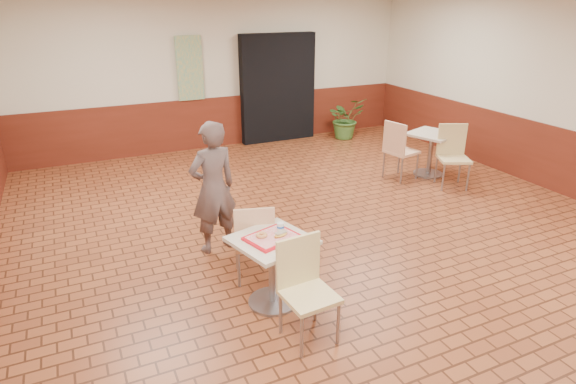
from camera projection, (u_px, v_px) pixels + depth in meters
name	position (u px, v px, depth m)	size (l,w,h in m)	color
room_shell	(357.00, 131.00, 5.25)	(8.01, 10.01, 3.01)	brown
wainscot_band	(352.00, 214.00, 5.63)	(8.00, 10.00, 1.00)	#551C10
corridor_doorway	(278.00, 88.00, 9.97)	(1.60, 0.22, 2.20)	black
promo_poster	(190.00, 68.00, 9.13)	(0.50, 0.03, 1.20)	gray
main_table	(272.00, 260.00, 4.67)	(0.68, 0.68, 0.72)	beige
chair_main_front	(305.00, 284.00, 4.21)	(0.47, 0.47, 0.94)	#DFC885
chair_main_back	(254.00, 239.00, 5.05)	(0.51, 0.51, 0.90)	#DAAE83
customer	(213.00, 188.00, 5.59)	(0.58, 0.38, 1.59)	brown
serving_tray	(272.00, 238.00, 4.57)	(0.47, 0.36, 0.03)	red
ring_donut	(262.00, 235.00, 4.55)	(0.11, 0.11, 0.04)	#C98349
long_john_donut	(281.00, 234.00, 4.56)	(0.15, 0.10, 0.04)	#E9BD44
paper_cup	(280.00, 227.00, 4.65)	(0.07, 0.07, 0.09)	silver
second_table	(431.00, 147.00, 8.16)	(0.70, 0.70, 0.74)	#B5A591
chair_second_left	(399.00, 148.00, 7.94)	(0.54, 0.54, 0.99)	#E1AE87
chair_second_front	(453.00, 152.00, 7.70)	(0.61, 0.61, 0.99)	#D4BC7F
potted_plant	(346.00, 118.00, 10.35)	(0.79, 0.69, 0.88)	#3A6729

